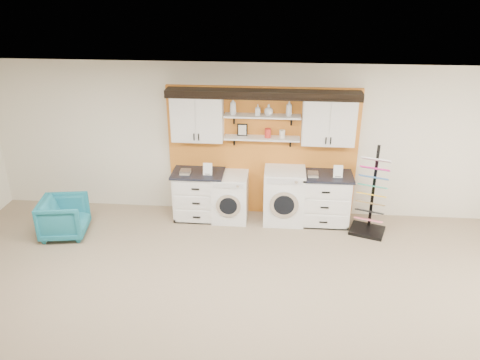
# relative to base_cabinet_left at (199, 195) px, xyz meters

# --- Properties ---
(ceiling) EXTENTS (10.00, 10.00, 0.00)m
(ceiling) POSITION_rel_base_cabinet_left_xyz_m (1.13, -3.64, 2.35)
(ceiling) COLOR white
(ceiling) RESTS_ON wall_back
(wall_back) EXTENTS (10.00, 0.00, 10.00)m
(wall_back) POSITION_rel_base_cabinet_left_xyz_m (1.13, 0.36, 0.95)
(wall_back) COLOR beige
(wall_back) RESTS_ON floor
(accent_panel) EXTENTS (3.40, 0.07, 2.40)m
(accent_panel) POSITION_rel_base_cabinet_left_xyz_m (1.13, 0.32, 0.75)
(accent_panel) COLOR orange
(accent_panel) RESTS_ON wall_back
(upper_cabinet_left) EXTENTS (0.90, 0.35, 0.84)m
(upper_cabinet_left) POSITION_rel_base_cabinet_left_xyz_m (-0.00, 0.15, 1.43)
(upper_cabinet_left) COLOR white
(upper_cabinet_left) RESTS_ON wall_back
(upper_cabinet_right) EXTENTS (0.90, 0.35, 0.84)m
(upper_cabinet_right) POSITION_rel_base_cabinet_left_xyz_m (2.26, 0.15, 1.43)
(upper_cabinet_right) COLOR white
(upper_cabinet_right) RESTS_ON wall_back
(shelf_lower) EXTENTS (1.32, 0.28, 0.03)m
(shelf_lower) POSITION_rel_base_cabinet_left_xyz_m (1.13, 0.16, 1.08)
(shelf_lower) COLOR white
(shelf_lower) RESTS_ON wall_back
(shelf_upper) EXTENTS (1.32, 0.28, 0.03)m
(shelf_upper) POSITION_rel_base_cabinet_left_xyz_m (1.13, 0.16, 1.48)
(shelf_upper) COLOR white
(shelf_upper) RESTS_ON wall_back
(crown_molding) EXTENTS (3.30, 0.41, 0.13)m
(crown_molding) POSITION_rel_base_cabinet_left_xyz_m (1.13, 0.17, 1.87)
(crown_molding) COLOR black
(crown_molding) RESTS_ON wall_back
(picture_frame) EXTENTS (0.18, 0.02, 0.22)m
(picture_frame) POSITION_rel_base_cabinet_left_xyz_m (0.78, 0.21, 1.20)
(picture_frame) COLOR black
(picture_frame) RESTS_ON shelf_lower
(canister_red) EXTENTS (0.11, 0.11, 0.16)m
(canister_red) POSITION_rel_base_cabinet_left_xyz_m (1.23, 0.16, 1.17)
(canister_red) COLOR red
(canister_red) RESTS_ON shelf_lower
(canister_cream) EXTENTS (0.10, 0.10, 0.14)m
(canister_cream) POSITION_rel_base_cabinet_left_xyz_m (1.48, 0.16, 1.16)
(canister_cream) COLOR silver
(canister_cream) RESTS_ON shelf_lower
(base_cabinet_left) EXTENTS (0.93, 0.66, 0.91)m
(base_cabinet_left) POSITION_rel_base_cabinet_left_xyz_m (0.00, 0.00, 0.00)
(base_cabinet_left) COLOR white
(base_cabinet_left) RESTS_ON floor
(base_cabinet_right) EXTENTS (0.97, 0.66, 0.95)m
(base_cabinet_right) POSITION_rel_base_cabinet_left_xyz_m (2.26, -0.00, 0.02)
(base_cabinet_right) COLOR white
(base_cabinet_right) RESTS_ON floor
(washer) EXTENTS (0.63, 0.71, 0.88)m
(washer) POSITION_rel_base_cabinet_left_xyz_m (0.58, -0.00, -0.02)
(washer) COLOR white
(washer) RESTS_ON floor
(dryer) EXTENTS (0.72, 0.71, 1.00)m
(dryer) POSITION_rel_base_cabinet_left_xyz_m (1.56, -0.00, 0.05)
(dryer) COLOR white
(dryer) RESTS_ON floor
(sample_rack) EXTENTS (0.69, 0.63, 1.57)m
(sample_rack) POSITION_rel_base_cabinet_left_xyz_m (3.04, -0.28, 0.05)
(sample_rack) COLOR black
(sample_rack) RESTS_ON floor
(armchair) EXTENTS (0.86, 0.84, 0.68)m
(armchair) POSITION_rel_base_cabinet_left_xyz_m (-2.21, -0.84, -0.11)
(armchair) COLOR #1A6F83
(armchair) RESTS_ON floor
(soap_bottle_a) EXTENTS (0.13, 0.13, 0.29)m
(soap_bottle_a) POSITION_rel_base_cabinet_left_xyz_m (0.62, 0.16, 1.64)
(soap_bottle_a) COLOR silver
(soap_bottle_a) RESTS_ON shelf_upper
(soap_bottle_b) EXTENTS (0.08, 0.09, 0.18)m
(soap_bottle_b) POSITION_rel_base_cabinet_left_xyz_m (1.05, 0.16, 1.58)
(soap_bottle_b) COLOR silver
(soap_bottle_b) RESTS_ON shelf_upper
(soap_bottle_c) EXTENTS (0.21, 0.21, 0.19)m
(soap_bottle_c) POSITION_rel_base_cabinet_left_xyz_m (1.23, 0.16, 1.59)
(soap_bottle_c) COLOR silver
(soap_bottle_c) RESTS_ON shelf_upper
(soap_bottle_d) EXTENTS (0.12, 0.12, 0.27)m
(soap_bottle_d) POSITION_rel_base_cabinet_left_xyz_m (1.58, 0.16, 1.63)
(soap_bottle_d) COLOR silver
(soap_bottle_d) RESTS_ON shelf_upper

